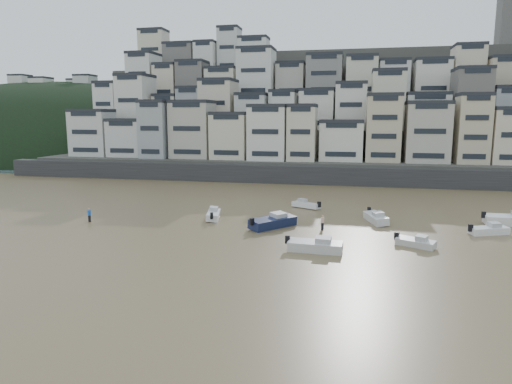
% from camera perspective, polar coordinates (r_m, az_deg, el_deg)
% --- Properties ---
extents(ground, '(400.00, 400.00, 0.00)m').
position_cam_1_polar(ground, '(30.67, -17.24, -16.50)').
color(ground, brown).
rests_on(ground, ground).
extents(sea_strip, '(340.00, 340.00, 0.00)m').
position_cam_1_polar(sea_strip, '(209.92, -24.22, 5.08)').
color(sea_strip, '#4D646F').
rests_on(sea_strip, ground).
extents(harbor_wall, '(140.00, 3.00, 3.50)m').
position_cam_1_polar(harbor_wall, '(89.67, 9.45, 2.03)').
color(harbor_wall, '#38383A').
rests_on(harbor_wall, ground).
extents(hillside, '(141.04, 66.00, 50.00)m').
position_cam_1_polar(hillside, '(128.68, 12.60, 9.20)').
color(hillside, '#4C4C47').
rests_on(hillside, ground).
extents(headland, '(216.00, 135.00, 53.33)m').
position_cam_1_polar(headland, '(193.11, -22.37, 4.89)').
color(headland, black).
rests_on(headland, ground).
extents(boat_h, '(4.84, 3.51, 1.27)m').
position_cam_1_polar(boat_h, '(66.47, 6.28, -1.46)').
color(boat_h, silver).
rests_on(boat_h, ground).
extents(boat_c, '(5.96, 6.64, 1.84)m').
position_cam_1_polar(boat_c, '(54.62, 2.12, -3.52)').
color(boat_c, '#141D41').
rests_on(boat_c, ground).
extents(boat_a, '(5.95, 2.25, 1.59)m').
position_cam_1_polar(boat_a, '(45.43, 7.40, -6.46)').
color(boat_a, silver).
rests_on(boat_a, ground).
extents(boat_b, '(4.44, 3.23, 1.17)m').
position_cam_1_polar(boat_b, '(49.54, 19.33, -5.83)').
color(boat_b, silver).
rests_on(boat_b, ground).
extents(boat_g, '(6.82, 2.34, 1.85)m').
position_cam_1_polar(boat_g, '(63.85, 29.33, -2.84)').
color(boat_g, white).
rests_on(boat_g, ground).
extents(boat_f, '(2.79, 5.46, 1.42)m').
position_cam_1_polar(boat_f, '(59.53, -5.35, -2.67)').
color(boat_f, white).
rests_on(boat_f, ground).
extents(boat_e, '(3.41, 5.94, 1.54)m').
position_cam_1_polar(boat_e, '(59.19, 14.76, -2.96)').
color(boat_e, silver).
rests_on(boat_e, ground).
extents(boat_d, '(5.10, 3.31, 1.33)m').
position_cam_1_polar(boat_d, '(57.90, 27.10, -4.09)').
color(boat_d, white).
rests_on(boat_d, ground).
extents(person_blue, '(0.44, 0.44, 1.74)m').
position_cam_1_polar(person_blue, '(61.20, -20.12, -2.73)').
color(person_blue, blue).
rests_on(person_blue, ground).
extents(person_pink, '(0.44, 0.44, 1.74)m').
position_cam_1_polar(person_pink, '(54.18, 8.31, -3.78)').
color(person_pink, beige).
rests_on(person_pink, ground).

